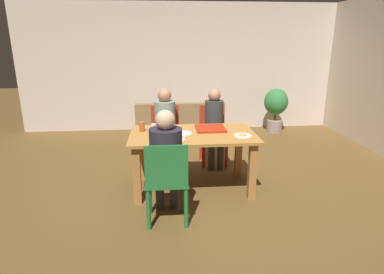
{
  "coord_description": "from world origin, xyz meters",
  "views": [
    {
      "loc": [
        -0.36,
        -3.98,
        1.92
      ],
      "look_at": [
        0.0,
        0.1,
        0.69
      ],
      "focal_mm": 30.05,
      "sensor_mm": 36.0,
      "label": 1
    }
  ],
  "objects_px": {
    "drinking_glass_0": "(154,129)",
    "couch": "(180,123)",
    "chair_2": "(167,181)",
    "person_0": "(165,122)",
    "pizza_box_0": "(210,128)",
    "plate_0": "(243,135)",
    "potted_plant": "(276,106)",
    "dining_table": "(193,143)",
    "person_1": "(214,122)",
    "plate_2": "(182,133)",
    "chair_0": "(165,134)",
    "plate_1": "(175,140)",
    "drinking_glass_1": "(142,127)",
    "chair_1": "(213,133)",
    "person_2": "(166,156)"
  },
  "relations": [
    {
      "from": "person_0",
      "to": "chair_2",
      "type": "distance_m",
      "value": 1.66
    },
    {
      "from": "person_0",
      "to": "drinking_glass_0",
      "type": "distance_m",
      "value": 0.76
    },
    {
      "from": "chair_1",
      "to": "drinking_glass_1",
      "type": "xyz_separation_m",
      "value": [
        -1.07,
        -0.8,
        0.34
      ]
    },
    {
      "from": "pizza_box_0",
      "to": "dining_table",
      "type": "bearing_deg",
      "value": -148.2
    },
    {
      "from": "chair_0",
      "to": "person_1",
      "type": "height_order",
      "value": "person_1"
    },
    {
      "from": "person_0",
      "to": "person_2",
      "type": "xyz_separation_m",
      "value": [
        0.0,
        -1.52,
        0.01
      ]
    },
    {
      "from": "pizza_box_0",
      "to": "plate_1",
      "type": "bearing_deg",
      "value": -137.84
    },
    {
      "from": "person_0",
      "to": "chair_2",
      "type": "relative_size",
      "value": 1.32
    },
    {
      "from": "chair_0",
      "to": "drinking_glass_0",
      "type": "relative_size",
      "value": 7.2
    },
    {
      "from": "chair_1",
      "to": "drinking_glass_1",
      "type": "relative_size",
      "value": 7.02
    },
    {
      "from": "drinking_glass_1",
      "to": "drinking_glass_0",
      "type": "bearing_deg",
      "value": -38.78
    },
    {
      "from": "chair_0",
      "to": "drinking_glass_1",
      "type": "distance_m",
      "value": 0.87
    },
    {
      "from": "person_2",
      "to": "drinking_glass_0",
      "type": "distance_m",
      "value": 0.8
    },
    {
      "from": "chair_2",
      "to": "drinking_glass_0",
      "type": "bearing_deg",
      "value": 99.42
    },
    {
      "from": "chair_2",
      "to": "drinking_glass_1",
      "type": "height_order",
      "value": "chair_2"
    },
    {
      "from": "dining_table",
      "to": "plate_2",
      "type": "height_order",
      "value": "plate_2"
    },
    {
      "from": "chair_1",
      "to": "plate_1",
      "type": "distance_m",
      "value": 1.42
    },
    {
      "from": "drinking_glass_0",
      "to": "couch",
      "type": "xyz_separation_m",
      "value": [
        0.45,
        2.39,
        -0.55
      ]
    },
    {
      "from": "chair_0",
      "to": "plate_0",
      "type": "bearing_deg",
      "value": -47.83
    },
    {
      "from": "drinking_glass_0",
      "to": "potted_plant",
      "type": "distance_m",
      "value": 3.6
    },
    {
      "from": "person_1",
      "to": "dining_table",
      "type": "bearing_deg",
      "value": -117.07
    },
    {
      "from": "couch",
      "to": "chair_0",
      "type": "bearing_deg",
      "value": -101.03
    },
    {
      "from": "pizza_box_0",
      "to": "plate_0",
      "type": "xyz_separation_m",
      "value": [
        0.36,
        -0.34,
        -0.0
      ]
    },
    {
      "from": "plate_0",
      "to": "potted_plant",
      "type": "xyz_separation_m",
      "value": [
        1.4,
        2.76,
        -0.2
      ]
    },
    {
      "from": "pizza_box_0",
      "to": "plate_0",
      "type": "distance_m",
      "value": 0.5
    },
    {
      "from": "chair_0",
      "to": "plate_1",
      "type": "distance_m",
      "value": 1.21
    },
    {
      "from": "chair_0",
      "to": "person_0",
      "type": "bearing_deg",
      "value": -90.0
    },
    {
      "from": "drinking_glass_0",
      "to": "dining_table",
      "type": "bearing_deg",
      "value": -1.75
    },
    {
      "from": "person_2",
      "to": "plate_2",
      "type": "bearing_deg",
      "value": 73.96
    },
    {
      "from": "chair_0",
      "to": "potted_plant",
      "type": "xyz_separation_m",
      "value": [
        2.36,
        1.69,
        0.07
      ]
    },
    {
      "from": "pizza_box_0",
      "to": "chair_2",
      "type": "bearing_deg",
      "value": -120.12
    },
    {
      "from": "person_0",
      "to": "pizza_box_0",
      "type": "distance_m",
      "value": 0.85
    },
    {
      "from": "chair_0",
      "to": "drinking_glass_1",
      "type": "bearing_deg",
      "value": -112.38
    },
    {
      "from": "chair_0",
      "to": "plate_2",
      "type": "xyz_separation_m",
      "value": [
        0.22,
        -0.9,
        0.26
      ]
    },
    {
      "from": "couch",
      "to": "potted_plant",
      "type": "xyz_separation_m",
      "value": [
        2.07,
        0.17,
        0.3
      ]
    },
    {
      "from": "chair_0",
      "to": "dining_table",
      "type": "bearing_deg",
      "value": -68.3
    },
    {
      "from": "drinking_glass_1",
      "to": "person_0",
      "type": "bearing_deg",
      "value": 63.51
    },
    {
      "from": "chair_2",
      "to": "pizza_box_0",
      "type": "xyz_separation_m",
      "value": [
        0.61,
        1.05,
        0.27
      ]
    },
    {
      "from": "chair_1",
      "to": "drinking_glass_0",
      "type": "bearing_deg",
      "value": -134.45
    },
    {
      "from": "person_1",
      "to": "potted_plant",
      "type": "distance_m",
      "value": 2.39
    },
    {
      "from": "dining_table",
      "to": "person_1",
      "type": "distance_m",
      "value": 0.91
    },
    {
      "from": "chair_2",
      "to": "person_0",
      "type": "bearing_deg",
      "value": 90.0
    },
    {
      "from": "chair_0",
      "to": "plate_2",
      "type": "relative_size",
      "value": 3.77
    },
    {
      "from": "plate_2",
      "to": "drinking_glass_0",
      "type": "relative_size",
      "value": 1.91
    },
    {
      "from": "potted_plant",
      "to": "person_1",
      "type": "bearing_deg",
      "value": -132.09
    },
    {
      "from": "dining_table",
      "to": "pizza_box_0",
      "type": "height_order",
      "value": "pizza_box_0"
    },
    {
      "from": "chair_2",
      "to": "plate_1",
      "type": "xyz_separation_m",
      "value": [
        0.12,
        0.6,
        0.27
      ]
    },
    {
      "from": "chair_0",
      "to": "person_2",
      "type": "relative_size",
      "value": 0.76
    },
    {
      "from": "person_0",
      "to": "plate_0",
      "type": "distance_m",
      "value": 1.35
    },
    {
      "from": "chair_0",
      "to": "plate_2",
      "type": "bearing_deg",
      "value": -76.48
    }
  ]
}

